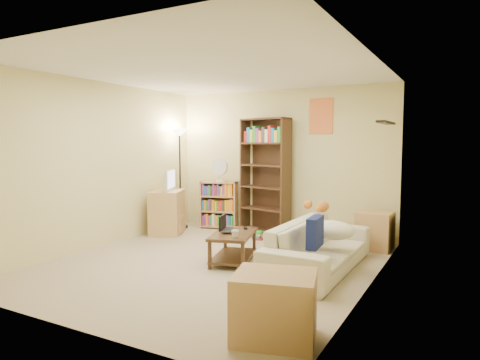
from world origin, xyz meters
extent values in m
plane|color=tan|center=(0.00, 0.00, 0.00)|extent=(4.50, 4.50, 0.00)
cube|color=beige|center=(0.00, 2.25, 1.25)|extent=(4.00, 0.04, 2.50)
cube|color=beige|center=(0.00, -2.25, 1.25)|extent=(4.00, 0.04, 2.50)
cube|color=beige|center=(-2.00, 0.00, 1.25)|extent=(0.04, 4.50, 2.50)
cube|color=beige|center=(2.00, 0.00, 1.25)|extent=(0.04, 4.50, 2.50)
cube|color=silver|center=(0.00, 0.00, 2.50)|extent=(4.00, 4.50, 0.04)
cube|color=red|center=(0.72, 2.24, 2.02)|extent=(0.40, 0.02, 0.58)
cube|color=black|center=(1.92, 1.30, 1.85)|extent=(0.12, 0.80, 0.03)
imported|color=beige|center=(1.32, 0.40, 0.30)|extent=(2.05, 0.84, 0.59)
cube|color=navy|center=(1.41, -0.04, 0.57)|extent=(0.15, 0.40, 0.35)
ellipsoid|color=silver|center=(1.46, 0.45, 0.51)|extent=(0.55, 0.39, 0.23)
ellipsoid|color=#CB6F2B|center=(1.10, 1.18, 0.67)|extent=(0.37, 0.17, 0.15)
sphere|color=#CB6F2B|center=(0.89, 1.19, 0.69)|extent=(0.13, 0.13, 0.13)
cube|color=#3F2818|center=(0.21, 0.19, 0.38)|extent=(0.72, 1.00, 0.04)
cube|color=#3F2818|center=(0.21, 0.19, 0.08)|extent=(0.69, 0.95, 0.03)
cube|color=#3F2818|center=(0.11, -0.24, 0.20)|extent=(0.04, 0.04, 0.40)
cube|color=#3F2818|center=(0.52, -0.12, 0.20)|extent=(0.04, 0.04, 0.40)
cube|color=#3F2818|center=(-0.11, 0.51, 0.20)|extent=(0.04, 0.04, 0.40)
cube|color=#3F2818|center=(0.30, 0.63, 0.20)|extent=(0.04, 0.04, 0.40)
imported|color=black|center=(0.15, 0.25, 0.41)|extent=(0.58, 0.56, 0.03)
cube|color=white|center=(0.03, 0.21, 0.52)|extent=(0.09, 0.29, 0.20)
imported|color=silver|center=(0.36, -0.04, 0.44)|extent=(0.13, 0.13, 0.09)
cube|color=black|center=(0.22, 0.51, 0.41)|extent=(0.13, 0.16, 0.02)
cube|color=tan|center=(-1.70, 1.22, 0.38)|extent=(0.75, 0.85, 0.75)
imported|color=black|center=(-1.70, 1.22, 0.93)|extent=(0.69, 0.56, 0.36)
cube|color=#3A2716|center=(-0.21, 2.05, 1.00)|extent=(0.94, 0.47, 2.00)
cube|color=tan|center=(-1.14, 2.05, 0.43)|extent=(0.72, 0.43, 0.87)
cylinder|color=silver|center=(-1.09, 2.03, 0.89)|extent=(0.17, 0.17, 0.04)
cylinder|color=silver|center=(-1.09, 2.03, 0.99)|extent=(0.02, 0.02, 0.17)
cylinder|color=silver|center=(-1.09, 2.00, 1.15)|extent=(0.31, 0.06, 0.31)
cylinder|color=black|center=(-1.80, 1.74, 0.01)|extent=(0.27, 0.27, 0.03)
cylinder|color=black|center=(-1.80, 1.74, 0.87)|extent=(0.03, 0.03, 1.73)
cone|color=#F1E8BC|center=(-1.80, 1.74, 1.77)|extent=(0.31, 0.31, 0.14)
cube|color=tan|center=(1.72, 1.80, 0.28)|extent=(0.51, 0.51, 0.56)
cube|color=tan|center=(1.60, -1.60, 0.27)|extent=(0.77, 0.69, 0.54)
cube|color=red|center=(-0.09, 1.53, 0.07)|extent=(0.16, 0.13, 0.14)
cube|color=#1966B2|center=(0.16, 1.54, 0.09)|extent=(0.16, 0.13, 0.17)
cube|color=gold|center=(0.42, 1.55, 0.10)|extent=(0.16, 0.13, 0.20)
camera|label=1|loc=(2.94, -4.66, 1.58)|focal=32.00mm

